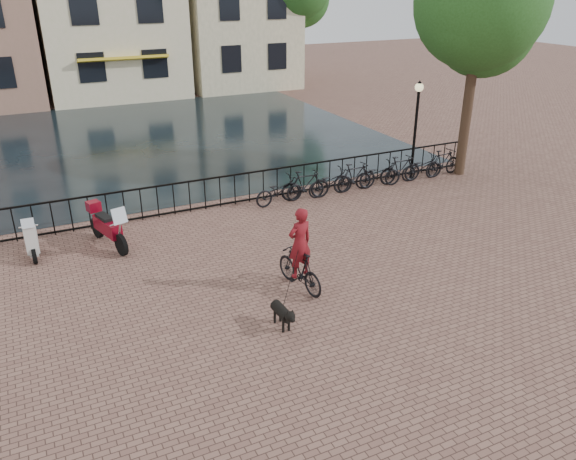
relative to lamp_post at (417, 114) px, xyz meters
name	(u,v)px	position (x,y,z in m)	size (l,w,h in m)	color
ground	(351,338)	(-7.20, -7.60, -2.38)	(100.00, 100.00, 0.00)	brown
canal_water	(153,139)	(-7.20, 9.70, -2.38)	(20.00, 20.00, 0.00)	black
railing	(220,192)	(-7.20, 0.40, -1.87)	(20.00, 0.05, 1.02)	black
tree_near_right	(481,2)	(2.00, -0.30, 3.60)	(4.48, 4.48, 8.24)	black
lamp_post	(417,114)	(0.00, 0.00, 0.00)	(0.30, 0.30, 3.45)	black
cyclist	(300,254)	(-7.25, -5.34, -1.47)	(0.82, 1.80, 2.38)	black
dog	(282,314)	(-8.31, -6.61, -2.08)	(0.31, 0.88, 0.59)	black
motorcycle	(107,222)	(-10.91, -1.03, -1.68)	(0.97, 2.01, 1.40)	maroon
scooter	(30,232)	(-12.81, -0.71, -1.73)	(0.42, 1.41, 1.30)	beige
parked_bike_0	(279,191)	(-5.40, -0.20, -1.93)	(0.60, 1.72, 0.90)	black
parked_bike_1	(305,185)	(-4.45, -0.20, -1.88)	(0.47, 1.66, 1.00)	black
parked_bike_2	(331,182)	(-3.50, -0.20, -1.93)	(0.60, 1.72, 0.90)	black
parked_bike_3	(355,177)	(-2.55, -0.20, -1.88)	(0.47, 1.66, 1.00)	black
parked_bike_4	(378,175)	(-1.60, -0.20, -1.93)	(0.60, 1.72, 0.90)	black
parked_bike_5	(400,170)	(-0.65, -0.20, -1.88)	(0.47, 1.66, 1.00)	black
parked_bike_6	(422,167)	(0.30, -0.20, -1.93)	(0.60, 1.72, 0.90)	black
parked_bike_7	(443,163)	(1.25, -0.20, -1.88)	(0.47, 1.66, 1.00)	black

